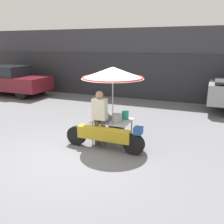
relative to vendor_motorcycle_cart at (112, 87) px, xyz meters
name	(u,v)px	position (x,y,z in m)	size (l,w,h in m)	color
ground_plane	(77,155)	(-0.48, -1.10, -1.59)	(36.00, 36.00, 0.00)	slate
shopfront_building	(154,63)	(-0.48, 7.02, 0.15)	(28.00, 2.06, 3.49)	#38383D
vendor_motorcycle_cart	(112,87)	(0.00, 0.00, 0.00)	(2.19, 1.69, 2.12)	black
vendor_person	(100,116)	(-0.22, -0.31, -0.74)	(0.38, 0.22, 1.52)	#4C473D
parked_car	(10,80)	(-7.80, 4.33, -0.77)	(4.36, 1.81, 1.58)	black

